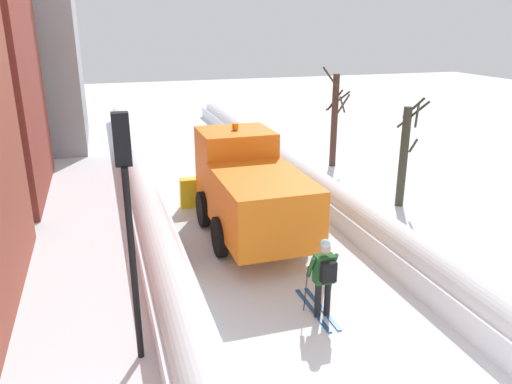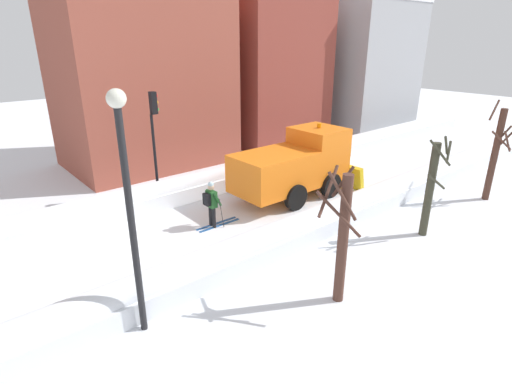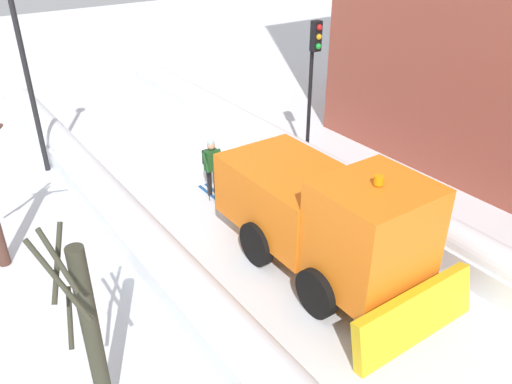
% 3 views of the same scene
% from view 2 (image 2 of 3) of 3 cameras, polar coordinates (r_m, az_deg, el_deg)
% --- Properties ---
extents(ground_plane, '(80.00, 80.00, 0.00)m').
position_cam_2_polar(ground_plane, '(19.56, 9.99, 0.68)').
color(ground_plane, white).
extents(snowbank_left, '(1.10, 36.00, 1.12)m').
position_cam_2_polar(snowbank_left, '(21.33, 3.97, 4.11)').
color(snowbank_left, white).
rests_on(snowbank_left, ground).
extents(snowbank_right, '(1.10, 36.00, 1.07)m').
position_cam_2_polar(snowbank_right, '(17.77, 17.39, -0.48)').
color(snowbank_right, white).
rests_on(snowbank_right, ground).
extents(building_brick_mid, '(6.19, 6.71, 9.15)m').
position_cam_2_polar(building_brick_mid, '(28.03, 1.46, 16.74)').
color(building_brick_mid, brown).
rests_on(building_brick_mid, ground).
extents(building_concrete_far, '(8.98, 7.51, 9.22)m').
position_cam_2_polar(building_concrete_far, '(34.24, 12.74, 17.11)').
color(building_concrete_far, '#9EA0A5').
rests_on(building_concrete_far, ground).
extents(plow_truck, '(3.20, 5.98, 3.12)m').
position_cam_2_polar(plow_truck, '(17.86, 5.69, 3.93)').
color(plow_truck, orange).
rests_on(plow_truck, ground).
extents(skier, '(0.62, 1.80, 1.81)m').
position_cam_2_polar(skier, '(15.01, -6.30, -1.44)').
color(skier, black).
rests_on(skier, ground).
extents(traffic_light_pole, '(0.28, 0.42, 4.64)m').
position_cam_2_polar(traffic_light_pole, '(17.53, -14.15, 9.02)').
color(traffic_light_pole, black).
rests_on(traffic_light_pole, ground).
extents(street_lamp, '(0.40, 0.40, 5.79)m').
position_cam_2_polar(street_lamp, '(9.09, -17.66, 0.03)').
color(street_lamp, black).
rests_on(street_lamp, ground).
extents(bare_tree_near, '(1.40, 1.24, 3.74)m').
position_cam_2_polar(bare_tree_near, '(10.65, 12.07, -6.11)').
color(bare_tree_near, '#4E3026').
rests_on(bare_tree_near, ground).
extents(bare_tree_mid, '(0.75, 1.27, 3.76)m').
position_cam_2_polar(bare_tree_mid, '(15.27, 23.47, 0.62)').
color(bare_tree_mid, '#383729').
rests_on(bare_tree_mid, ground).
extents(bare_tree_far, '(1.12, 1.31, 4.27)m').
position_cam_2_polar(bare_tree_far, '(19.96, 30.72, 4.74)').
color(bare_tree_far, '#472C23').
rests_on(bare_tree_far, ground).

